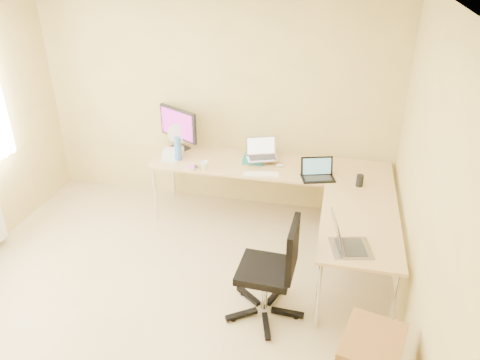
% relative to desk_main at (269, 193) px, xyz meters
% --- Properties ---
extents(floor, '(4.50, 4.50, 0.00)m').
position_rel_desk_main_xyz_m(floor, '(-0.72, -1.85, -0.36)').
color(floor, tan).
rests_on(floor, ground).
extents(ceiling, '(4.50, 4.50, 0.00)m').
position_rel_desk_main_xyz_m(ceiling, '(-0.72, -1.85, 2.24)').
color(ceiling, white).
rests_on(ceiling, ground).
extents(wall_back, '(4.50, 0.00, 4.50)m').
position_rel_desk_main_xyz_m(wall_back, '(-0.72, 0.40, 0.93)').
color(wall_back, '#DEC06A').
rests_on(wall_back, ground).
extents(wall_right, '(0.00, 4.50, 4.50)m').
position_rel_desk_main_xyz_m(wall_right, '(1.38, -1.85, 0.93)').
color(wall_right, '#DEC06A').
rests_on(wall_right, ground).
extents(desk_main, '(2.65, 0.70, 0.73)m').
position_rel_desk_main_xyz_m(desk_main, '(0.00, 0.00, 0.00)').
color(desk_main, tan).
rests_on(desk_main, ground).
extents(desk_return, '(0.70, 1.30, 0.73)m').
position_rel_desk_main_xyz_m(desk_return, '(0.98, -1.00, 0.00)').
color(desk_return, tan).
rests_on(desk_return, ground).
extents(monitor, '(0.60, 0.46, 0.50)m').
position_rel_desk_main_xyz_m(monitor, '(-1.13, 0.20, 0.62)').
color(monitor, black).
rests_on(monitor, desk_main).
extents(book_stack, '(0.26, 0.34, 0.05)m').
position_rel_desk_main_xyz_m(book_stack, '(-0.20, 0.10, 0.39)').
color(book_stack, '#166861').
rests_on(book_stack, desk_main).
extents(laptop_center, '(0.42, 0.37, 0.22)m').
position_rel_desk_main_xyz_m(laptop_center, '(-0.10, 0.03, 0.53)').
color(laptop_center, '#B6B1CC').
rests_on(laptop_center, desk_main).
extents(laptop_black, '(0.40, 0.34, 0.21)m').
position_rel_desk_main_xyz_m(laptop_black, '(0.54, -0.23, 0.47)').
color(laptop_black, black).
rests_on(laptop_black, desk_main).
extents(keyboard, '(0.39, 0.18, 0.02)m').
position_rel_desk_main_xyz_m(keyboard, '(-0.05, -0.28, 0.37)').
color(keyboard, white).
rests_on(keyboard, desk_main).
extents(mouse, '(0.09, 0.06, 0.03)m').
position_rel_desk_main_xyz_m(mouse, '(0.12, -0.03, 0.38)').
color(mouse, beige).
rests_on(mouse, desk_main).
extents(mug, '(0.09, 0.09, 0.09)m').
position_rel_desk_main_xyz_m(mug, '(-0.69, -0.26, 0.41)').
color(mug, white).
rests_on(mug, desk_main).
extents(cd_stack, '(0.14, 0.14, 0.03)m').
position_rel_desk_main_xyz_m(cd_stack, '(-0.80, -0.30, 0.38)').
color(cd_stack, silver).
rests_on(cd_stack, desk_main).
extents(water_bottle, '(0.10, 0.10, 0.27)m').
position_rel_desk_main_xyz_m(water_bottle, '(-1.03, -0.10, 0.50)').
color(water_bottle, '#3B73BE').
rests_on(water_bottle, desk_main).
extents(papers, '(0.20, 0.28, 0.01)m').
position_rel_desk_main_xyz_m(papers, '(-1.13, -0.08, 0.37)').
color(papers, silver).
rests_on(papers, desk_main).
extents(white_box, '(0.23, 0.18, 0.08)m').
position_rel_desk_main_xyz_m(white_box, '(-1.13, -0.02, 0.41)').
color(white_box, white).
rests_on(white_box, desk_main).
extents(desk_fan, '(0.26, 0.26, 0.29)m').
position_rel_desk_main_xyz_m(desk_fan, '(-1.13, 0.20, 0.51)').
color(desk_fan, silver).
rests_on(desk_fan, desk_main).
extents(black_cup, '(0.08, 0.08, 0.12)m').
position_rel_desk_main_xyz_m(black_cup, '(0.97, -0.30, 0.43)').
color(black_cup, black).
rests_on(black_cup, desk_main).
extents(laptop_return, '(0.43, 0.37, 0.25)m').
position_rel_desk_main_xyz_m(laptop_return, '(0.89, -1.41, 0.49)').
color(laptop_return, '#9A97AA').
rests_on(laptop_return, desk_return).
extents(office_chair, '(0.61, 0.61, 0.97)m').
position_rel_desk_main_xyz_m(office_chair, '(0.21, -1.51, 0.14)').
color(office_chair, black).
rests_on(office_chair, ground).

